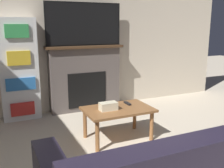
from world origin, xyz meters
TOP-DOWN VIEW (x-y plane):
  - wall_back at (0.00, 3.91)m, footprint 6.16×0.06m
  - fireplace at (0.19, 3.76)m, footprint 1.32×0.28m
  - tv at (0.19, 3.75)m, footprint 1.29×0.03m
  - coffee_table at (0.17, 2.41)m, footprint 0.87×0.56m
  - tissue_box at (0.02, 2.40)m, footprint 0.22×0.12m
  - remote_control at (0.36, 2.52)m, footprint 0.04×0.15m
  - bookshelf at (-0.88, 3.74)m, footprint 0.57×0.29m

SIDE VIEW (x-z plane):
  - coffee_table at x=0.17m, z-range 0.15..0.57m
  - remote_control at x=0.36m, z-range 0.42..0.44m
  - tissue_box at x=0.02m, z-range 0.42..0.52m
  - fireplace at x=0.19m, z-range 0.00..1.12m
  - bookshelf at x=-0.88m, z-range 0.00..1.57m
  - wall_back at x=0.00m, z-range 0.00..2.70m
  - tv at x=0.19m, z-range 1.12..1.82m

